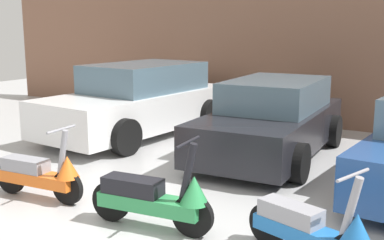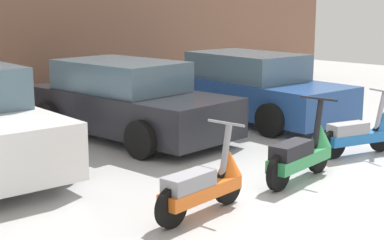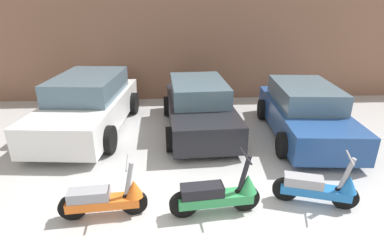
{
  "view_description": "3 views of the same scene",
  "coord_description": "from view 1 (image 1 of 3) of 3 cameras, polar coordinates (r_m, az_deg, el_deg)",
  "views": [
    {
      "loc": [
        2.88,
        -3.57,
        2.28
      ],
      "look_at": [
        -0.51,
        2.1,
        0.97
      ],
      "focal_mm": 45.0,
      "sensor_mm": 36.0,
      "label": 1
    },
    {
      "loc": [
        -6.49,
        -3.78,
        2.37
      ],
      "look_at": [
        -0.64,
        2.17,
        0.67
      ],
      "focal_mm": 55.0,
      "sensor_mm": 36.0,
      "label": 2
    },
    {
      "loc": [
        -0.78,
        -3.51,
        3.34
      ],
      "look_at": [
        -0.45,
        2.53,
        0.94
      ],
      "focal_mm": 28.0,
      "sensor_mm": 36.0,
      "label": 3
    }
  ],
  "objects": [
    {
      "name": "scooter_front_right",
      "position": [
        5.48,
        -4.38,
        -9.11
      ],
      "size": [
        1.54,
        0.55,
        1.07
      ],
      "rotation": [
        0.0,
        0.0,
        0.11
      ],
      "color": "black",
      "rests_on": "ground_plane"
    },
    {
      "name": "wall_back",
      "position": [
        11.13,
        16.01,
        8.92
      ],
      "size": [
        19.6,
        0.12,
        3.85
      ],
      "primitive_type": "cube",
      "color": "#845B47",
      "rests_on": "ground_plane"
    },
    {
      "name": "car_rear_center",
      "position": [
        8.58,
        9.46,
        0.02
      ],
      "size": [
        2.07,
        4.02,
        1.34
      ],
      "rotation": [
        0.0,
        0.0,
        -1.52
      ],
      "color": "black",
      "rests_on": "ground_plane"
    },
    {
      "name": "scooter_front_center",
      "position": [
        4.88,
        14.16,
        -12.39
      ],
      "size": [
        1.39,
        0.68,
        1.0
      ],
      "rotation": [
        0.0,
        0.0,
        -0.3
      ],
      "color": "black",
      "rests_on": "ground_plane"
    },
    {
      "name": "car_rear_left",
      "position": [
        10.19,
        -6.33,
        2.25
      ],
      "size": [
        2.4,
        4.51,
        1.49
      ],
      "rotation": [
        0.0,
        0.0,
        -1.65
      ],
      "color": "white",
      "rests_on": "ground_plane"
    },
    {
      "name": "scooter_front_left",
      "position": [
        6.69,
        -17.43,
        -6.06
      ],
      "size": [
        1.44,
        0.52,
        1.0
      ],
      "rotation": [
        0.0,
        0.0,
        0.09
      ],
      "color": "black",
      "rests_on": "ground_plane"
    }
  ]
}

